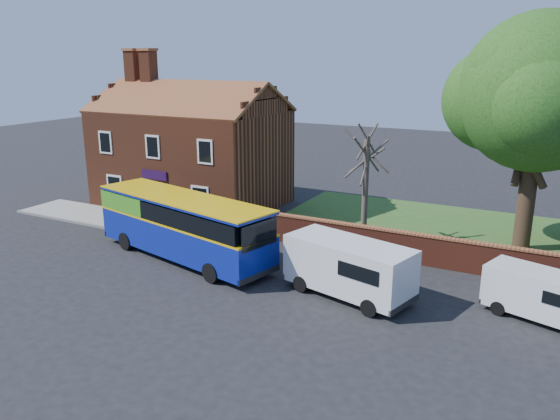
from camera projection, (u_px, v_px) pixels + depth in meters
The scene contains 11 objects.
ground at pixel (169, 275), 26.00m from camera, with size 120.00×120.00×0.00m, color black.
pavement at pixel (139, 223), 34.02m from camera, with size 18.00×3.50×0.12m, color gray.
kerb at pixel (119, 230), 32.52m from camera, with size 18.00×0.15×0.14m, color slate.
grass_strip at pixel (493, 238), 31.28m from camera, with size 26.00×12.00×0.04m, color #426B28.
shop_building at pixel (192, 156), 38.03m from camera, with size 12.30×8.13×10.50m.
boundary_wall at pixel (479, 258), 25.95m from camera, with size 22.00×0.38×1.60m.
bus at pixel (179, 223), 27.97m from camera, with size 11.04×5.13×3.26m.
van_near at pixel (349, 266), 23.40m from camera, with size 5.98×3.58×2.46m.
van_far at pixel (545, 295), 21.30m from camera, with size 4.75×3.02×1.94m.
large_tree at pixel (542, 98), 27.44m from camera, with size 10.11×8.00×12.33m.
bare_tree at pixel (365, 186), 29.77m from camera, with size 2.37×2.83×6.33m.
Camera 1 is at (15.90, -18.99, 10.01)m, focal length 35.00 mm.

